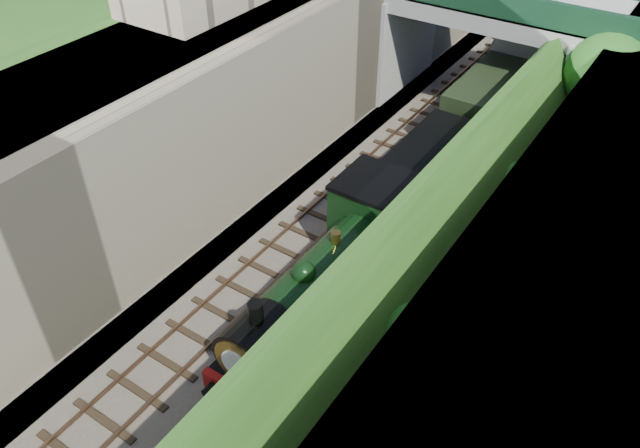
# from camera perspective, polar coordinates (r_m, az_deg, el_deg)

# --- Properties ---
(ground) EXTENTS (160.00, 160.00, 0.00)m
(ground) POSITION_cam_1_polar(r_m,az_deg,el_deg) (19.66, -13.66, -18.97)
(ground) COLOR #1E4714
(ground) RESTS_ON ground
(trackbed) EXTENTS (10.00, 90.00, 0.20)m
(trackbed) POSITION_cam_1_polar(r_m,az_deg,el_deg) (31.95, 12.23, 7.40)
(trackbed) COLOR #473F38
(trackbed) RESTS_ON ground
(retaining_wall) EXTENTS (1.00, 90.00, 7.00)m
(retaining_wall) POSITION_cam_1_polar(r_m,az_deg,el_deg) (32.47, 3.92, 15.51)
(retaining_wall) COLOR #756B56
(retaining_wall) RESTS_ON ground
(street_plateau_left) EXTENTS (6.00, 90.00, 7.00)m
(street_plateau_left) POSITION_cam_1_polar(r_m,az_deg,el_deg) (34.20, -1.35, 16.82)
(street_plateau_left) COLOR #262628
(street_plateau_left) RESTS_ON ground
(embankment_slope) EXTENTS (4.68, 90.00, 6.59)m
(embankment_slope) POSITION_cam_1_polar(r_m,az_deg,el_deg) (29.30, 21.91, 8.64)
(embankment_slope) COLOR #1E4714
(embankment_slope) RESTS_ON ground
(track_left) EXTENTS (2.50, 90.00, 0.20)m
(track_left) POSITION_cam_1_polar(r_m,az_deg,el_deg) (32.51, 9.04, 8.72)
(track_left) COLOR black
(track_left) RESTS_ON trackbed
(track_right) EXTENTS (2.50, 90.00, 0.20)m
(track_right) POSITION_cam_1_polar(r_m,az_deg,el_deg) (31.55, 14.25, 6.94)
(track_right) COLOR black
(track_right) RESTS_ON trackbed
(road_bridge) EXTENTS (16.00, 6.40, 7.25)m
(road_bridge) POSITION_cam_1_polar(r_m,az_deg,el_deg) (33.39, 17.59, 15.59)
(road_bridge) COLOR gray
(road_bridge) RESTS_ON ground
(tree) EXTENTS (3.60, 3.80, 6.60)m
(tree) POSITION_cam_1_polar(r_m,az_deg,el_deg) (29.66, 25.00, 12.05)
(tree) COLOR black
(tree) RESTS_ON ground
(locomotive) EXTENTS (3.10, 10.22, 3.83)m
(locomotive) POSITION_cam_1_polar(r_m,az_deg,el_deg) (20.88, 1.14, -4.83)
(locomotive) COLOR black
(locomotive) RESTS_ON trackbed
(tender) EXTENTS (2.70, 6.00, 3.05)m
(tender) POSITION_cam_1_polar(r_m,az_deg,el_deg) (26.21, 9.92, 4.09)
(tender) COLOR black
(tender) RESTS_ON trackbed
(coach_front) EXTENTS (2.90, 18.00, 3.70)m
(coach_front) POSITION_cam_1_polar(r_m,az_deg,el_deg) (36.62, 18.87, 13.86)
(coach_front) COLOR black
(coach_front) RESTS_ON trackbed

